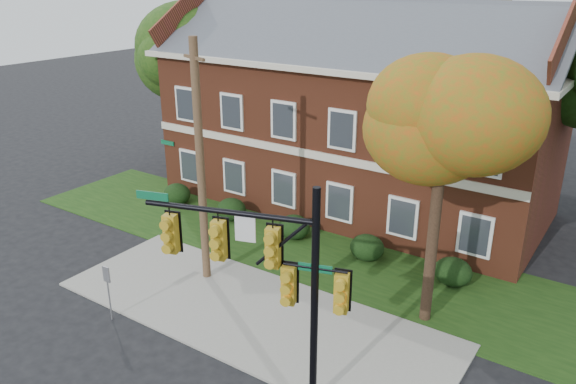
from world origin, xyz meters
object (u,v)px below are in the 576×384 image
Objects in this scene: utility_pole at (200,165)px; hedge_far_left at (177,194)px; tree_near_right at (451,126)px; apartment_building at (355,104)px; hedge_left at (231,209)px; hedge_right at (367,248)px; tree_left_rear at (187,55)px; tree_far_rear at (447,11)px; sign_post at (108,284)px; hedge_far_right at (453,272)px; traffic_signal at (271,272)px; hedge_center at (294,227)px.

hedge_far_left is at bearing 163.29° from utility_pole.
apartment_building is at bearing 131.77° from tree_near_right.
hedge_left is 1.00× the size of hedge_right.
utility_pole reaches higher than hedge_right.
utility_pole is at bearing -44.89° from tree_left_rear.
sign_post is at bearing -97.80° from tree_far_rear.
hedge_far_right is at bearing 94.52° from tree_near_right.
utility_pole reaches higher than sign_post.
tree_near_right is at bearing -22.36° from tree_left_rear.
hedge_far_right is 0.71× the size of sign_post.
hedge_right is 7.72m from tree_near_right.
utility_pole is (-7.86, -4.70, 3.98)m from hedge_far_right.
hedge_right is 0.23× the size of traffic_signal.
apartment_building is at bearing 123.67° from hedge_right.
traffic_signal is (3.59, -21.63, -4.99)m from tree_far_rear.
tree_left_rear is 14.40m from tree_far_rear.
tree_far_rear is at bearing 103.66° from utility_pole.
hedge_far_left is 7.90m from tree_left_rear.
tree_near_right reaches higher than traffic_signal.
hedge_far_left and hedge_center have the same top height.
apartment_building is 13.43× the size of hedge_right.
traffic_signal is at bearing -59.96° from hedge_center.
apartment_building is 2.12× the size of utility_pole.
traffic_signal is (8.44, -8.53, 3.33)m from hedge_left.
hedge_left is at bearing -110.29° from tree_far_rear.
hedge_left is at bearing 98.25° from sign_post.
tree_left_rear reaches higher than utility_pole.
sign_post reaches higher than hedge_right.
hedge_far_left is 0.23× the size of traffic_signal.
tree_near_right is at bearing -85.48° from hedge_far_right.
tree_near_right is at bearing -48.23° from apartment_building.
apartment_building is 9.50× the size of sign_post.
tree_far_rear reaches higher than traffic_signal.
hedge_far_left is at bearing -56.58° from tree_left_rear.
hedge_far_right is (10.50, 0.00, 0.00)m from hedge_left.
utility_pole is at bearing -37.43° from hedge_far_left.
utility_pole is (-4.36, -4.70, 3.98)m from hedge_right.
hedge_far_right is 12.18m from sign_post.
sign_post is at bearing -57.86° from hedge_far_left.
hedge_center is 8.75m from sign_post.
hedge_center is 10.40m from traffic_signal.
hedge_far_right is 6.77m from tree_near_right.
utility_pole is at bearing -100.35° from hedge_center.
traffic_signal is 3.14× the size of sign_post.
hedge_right is (3.50, 0.00, 0.00)m from hedge_center.
tree_near_right is 1.38× the size of traffic_signal.
apartment_building reaches higher than tree_left_rear.
sign_post is at bearing -147.10° from tree_near_right.
hedge_far_right is 0.12× the size of tree_far_rear.
hedge_far_left is 1.00× the size of hedge_center.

